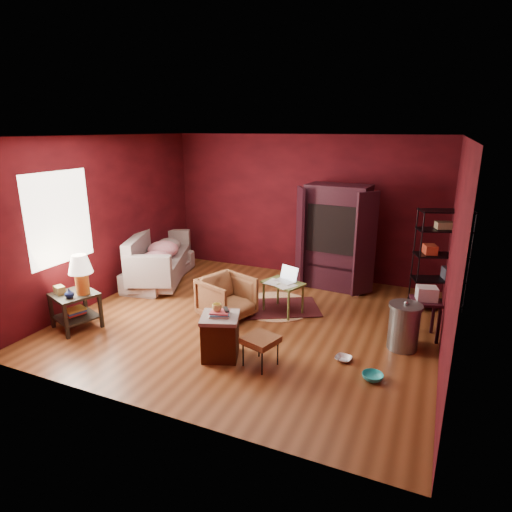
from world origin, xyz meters
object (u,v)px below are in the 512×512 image
Objects in this scene: side_table at (78,285)px; wire_shelving at (442,256)px; sofa at (159,263)px; tv_armoire at (336,235)px; armchair at (227,296)px; hamper at (220,336)px; laptop_desk at (284,285)px.

side_table is 5.70m from wire_shelving.
side_table is (0.17, -2.20, 0.32)m from sofa.
wire_shelving reaches higher than side_table.
armchair is at bearing -116.09° from tv_armoire.
hamper is 3.88m from wire_shelving.
laptop_desk is at bearing 33.71° from side_table.
sofa is at bearing 139.61° from hamper.
sofa is 2.81× the size of hamper.
sofa reaches higher than hamper.
tv_armoire is (0.73, 3.18, 0.70)m from hamper.
armchair is 1.10× the size of hamper.
sofa and armchair have the same top height.
laptop_desk reaches higher than hamper.
side_table is (-1.85, -1.19, 0.32)m from armchair.
tv_armoire reaches higher than hamper.
hamper is 3.33m from tv_armoire.
sofa is at bearing -157.62° from tv_armoire.
laptop_desk is 1.67m from tv_armoire.
laptop_desk is (2.60, 1.74, -0.22)m from side_table.
hamper is 0.35× the size of tv_armoire.
armchair is 0.94m from laptop_desk.
laptop_desk is at bearing 80.81° from hamper.
tv_armoire is 1.85m from wire_shelving.
tv_armoire is (3.23, 1.05, 0.64)m from sofa.
side_table is 1.70× the size of hamper.
wire_shelving is (5.06, 0.73, 0.55)m from sofa.
side_table is at bearing -128.83° from tv_armoire.
hamper is at bearing -140.75° from sofa.
tv_armoire is (0.46, 1.51, 0.54)m from laptop_desk.
laptop_desk is at bearing -172.10° from wire_shelving.
tv_armoire is 1.16× the size of wire_shelving.
tv_armoire reaches higher than side_table.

